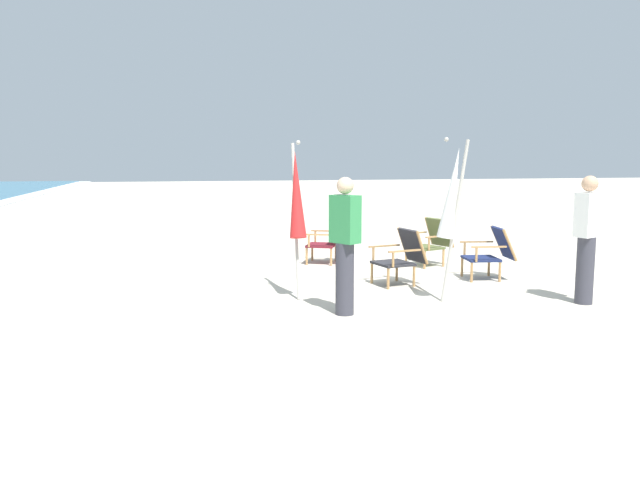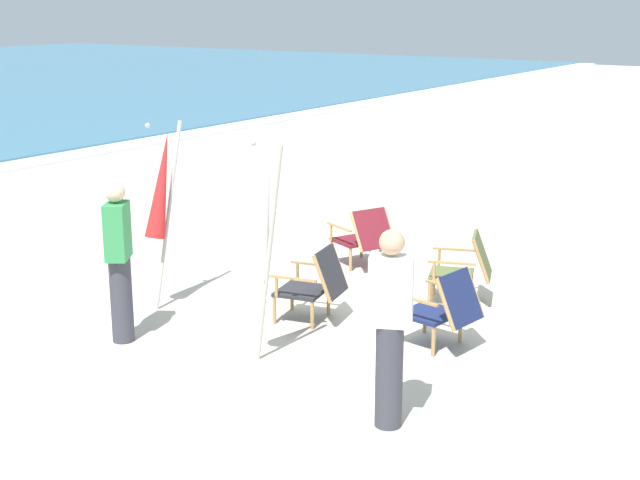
% 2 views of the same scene
% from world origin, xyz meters
% --- Properties ---
extents(ground_plane, '(80.00, 80.00, 0.00)m').
position_xyz_m(ground_plane, '(0.00, 0.00, 0.00)').
color(ground_plane, beige).
extents(beach_chair_back_right, '(0.82, 0.92, 0.79)m').
position_xyz_m(beach_chair_back_right, '(1.04, 0.82, 0.42)').
color(beach_chair_back_right, maroon).
rests_on(beach_chair_back_right, ground).
extents(beach_chair_front_right, '(0.66, 0.79, 0.80)m').
position_xyz_m(beach_chair_front_right, '(-0.87, -1.25, 0.43)').
color(beach_chair_front_right, '#19234C').
rests_on(beach_chair_front_right, ground).
extents(beach_chair_far_center, '(0.71, 0.79, 0.81)m').
position_xyz_m(beach_chair_far_center, '(-0.94, 0.22, 0.43)').
color(beach_chair_far_center, '#28282D').
rests_on(beach_chair_far_center, ground).
extents(beach_chair_mid_center, '(0.78, 0.85, 0.81)m').
position_xyz_m(beach_chair_mid_center, '(0.50, -0.84, 0.43)').
color(beach_chair_mid_center, '#515B33').
rests_on(beach_chair_mid_center, ground).
extents(umbrella_furled_red, '(0.59, 0.23, 2.08)m').
position_xyz_m(umbrella_furled_red, '(-1.46, 1.88, 1.36)').
color(umbrella_furled_red, '#B7B2A8').
rests_on(umbrella_furled_red, ground).
extents(umbrella_furled_white, '(0.23, 0.42, 2.11)m').
position_xyz_m(umbrella_furled_white, '(-2.11, -0.02, 1.38)').
color(umbrella_furled_white, '#B7B2A8').
rests_on(umbrella_furled_white, ground).
extents(person_near_chairs, '(0.32, 0.39, 1.63)m').
position_xyz_m(person_near_chairs, '(-2.61, -1.64, 0.84)').
color(person_near_chairs, '#383842').
rests_on(person_near_chairs, ground).
extents(person_by_waterline, '(0.39, 0.35, 1.63)m').
position_xyz_m(person_by_waterline, '(-2.49, 1.49, 0.84)').
color(person_by_waterline, '#383842').
rests_on(person_by_waterline, ground).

